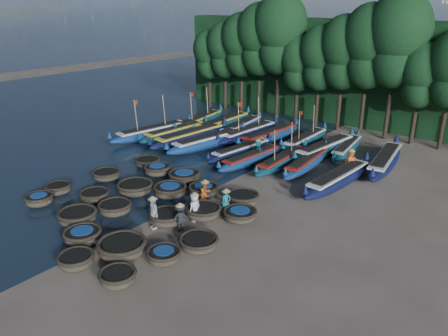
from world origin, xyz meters
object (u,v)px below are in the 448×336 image
Objects in this scene: coracle_16 at (135,188)px; long_boat_14 at (305,140)px; coracle_6 at (78,217)px; coracle_21 at (157,169)px; long_boat_1 at (175,132)px; long_boat_3 at (208,141)px; coracle_15 at (106,175)px; coracle_3 at (76,260)px; long_boat_11 at (241,127)px; coracle_10 at (58,188)px; coracle_5 at (39,199)px; coracle_12 at (115,208)px; coracle_9 at (164,255)px; fisherman_3 at (180,217)px; fisherman_0 at (195,207)px; fisherman_6 at (351,161)px; long_boat_0 at (153,132)px; long_boat_16 at (347,148)px; long_boat_17 at (385,161)px; long_boat_13 at (269,136)px; coracle_19 at (240,215)px; long_boat_2 at (190,136)px; coracle_13 at (167,217)px; coracle_20 at (148,162)px; long_boat_5 at (252,158)px; fisherman_5 at (258,150)px; coracle_4 at (118,277)px; fisherman_2 at (205,193)px; coracle_11 at (95,195)px; long_boat_4 at (241,151)px; long_boat_10 at (223,123)px; long_boat_15 at (325,148)px; coracle_8 at (122,247)px; coracle_18 at (203,211)px; long_boat_6 at (282,160)px; coracle_14 at (199,243)px; long_boat_8 at (338,179)px; fisherman_4 at (153,212)px; coracle_7 at (83,236)px; long_boat_9 at (200,121)px; long_boat_7 at (307,163)px; coracle_17 at (170,190)px.

coracle_16 is 16.09m from long_boat_14.
coracle_21 is (-1.97, 7.81, -0.04)m from coracle_6.
long_boat_3 reaches higher than long_boat_1.
coracle_3 is at bearing -44.22° from coracle_15.
long_boat_3 is 1.09× the size of long_boat_11.
coracle_5 is at bearing -69.17° from coracle_10.
coracle_9 is at bearing -16.16° from coracle_12.
fisherman_0 is at bearing -132.04° from fisherman_3.
long_boat_0 is at bearing 160.83° from fisherman_6.
long_boat_17 reaches higher than long_boat_16.
long_boat_11 is 0.94× the size of long_boat_13.
coracle_15 is 0.83× the size of coracle_19.
long_boat_2 is 2.14m from long_boat_3.
coracle_13 is at bearing -39.07° from coracle_21.
coracle_19 is at bearing -97.46° from long_boat_16.
coracle_10 is 0.90× the size of coracle_20.
fisherman_5 reaches higher than long_boat_5.
coracle_3 is at bearing -171.74° from coracle_4.
fisherman_2 is (11.29, -8.78, 0.31)m from long_boat_1.
coracle_5 is 0.89× the size of coracle_21.
long_boat_14 is (6.68, 0.17, -0.01)m from long_boat_11.
coracle_11 is 12.48m from long_boat_4.
long_boat_10 is 11.17m from long_boat_15.
coracle_15 is (-8.57, 5.51, -0.10)m from coracle_8.
long_boat_1 is (-12.22, 10.04, 0.15)m from coracle_18.
fisherman_3 is at bearing -133.77° from fisherman_6.
long_boat_5 is at bearing 57.03° from coracle_21.
coracle_5 is 21.53m from long_boat_14.
long_boat_6 is (9.36, 0.03, -0.10)m from long_boat_2.
long_boat_0 is at bearing 122.01° from coracle_11.
coracle_14 is at bearing -17.41° from coracle_16.
coracle_16 is 13.36m from long_boat_8.
long_boat_8 is at bearing -34.39° from long_boat_11.
fisherman_6 is (4.97, 14.27, -0.00)m from fisherman_4.
fisherman_6 is at bearing 12.47° from long_boat_2.
coracle_21 is (-5.82, 4.73, -0.01)m from coracle_13.
coracle_9 is at bearing -59.55° from long_boat_10.
coracle_7 is 4.72m from coracle_9.
fisherman_6 is at bearing -18.40° from long_boat_9.
coracle_8 is 10.53m from coracle_21.
coracle_14 is 3.71m from coracle_19.
long_boat_5 is 4.27× the size of fisherman_3.
long_boat_4 reaches higher than coracle_18.
fisherman_6 reaches higher than coracle_9.
long_boat_4 is (7.61, -0.28, -0.05)m from long_boat_1.
coracle_12 is 4.46m from fisherman_3.
long_boat_15 reaches higher than coracle_3.
long_boat_9 is at bearing 160.06° from long_boat_7.
coracle_10 is at bearing -144.82° from coracle_17.
coracle_9 is at bearing -92.33° from long_boat_7.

